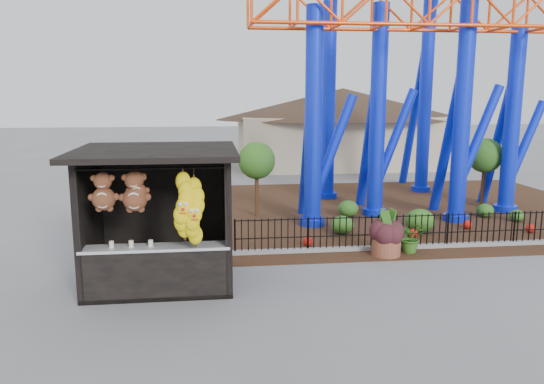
{
  "coord_description": "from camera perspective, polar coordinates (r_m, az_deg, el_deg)",
  "views": [
    {
      "loc": [
        -1.84,
        -10.79,
        4.31
      ],
      "look_at": [
        -0.37,
        1.5,
        2.0
      ],
      "focal_mm": 35.0,
      "sensor_mm": 36.0,
      "label": 1
    }
  ],
  "objects": [
    {
      "name": "terracotta_planter",
      "position": [
        14.64,
        12.16,
        -5.67
      ],
      "size": [
        0.86,
        0.86,
        0.55
      ],
      "primitive_type": "cylinder",
      "rotation": [
        0.0,
        0.0,
        -0.12
      ],
      "color": "brown",
      "rests_on": "ground"
    },
    {
      "name": "landscaping",
      "position": [
        17.82,
        14.25,
        -2.71
      ],
      "size": [
        8.01,
        3.98,
        0.73
      ],
      "color": "#2C5C1B",
      "rests_on": "mulch_bed"
    },
    {
      "name": "roller_coaster",
      "position": [
        20.36,
        13.78,
        16.3
      ],
      "size": [
        11.0,
        6.37,
        10.82
      ],
      "color": "#0D25EB",
      "rests_on": "ground"
    },
    {
      "name": "pavilion",
      "position": [
        31.8,
        7.56,
        8.25
      ],
      "size": [
        15.0,
        15.0,
        4.8
      ],
      "color": "#BFAD8C",
      "rests_on": "ground"
    },
    {
      "name": "ground",
      "position": [
        11.77,
        2.73,
        -10.93
      ],
      "size": [
        120.0,
        120.0,
        0.0
      ],
      "primitive_type": "plane",
      "color": "slate",
      "rests_on": "ground"
    },
    {
      "name": "planter_foliage",
      "position": [
        14.49,
        12.26,
        -3.41
      ],
      "size": [
        0.7,
        0.7,
        0.64
      ],
      "primitive_type": "ellipsoid",
      "color": "#35151A",
      "rests_on": "terracotta_planter"
    },
    {
      "name": "mulch_bed",
      "position": [
        20.14,
        10.23,
        -1.93
      ],
      "size": [
        18.0,
        12.0,
        0.02
      ],
      "primitive_type": "cube",
      "color": "#331E11",
      "rests_on": "ground"
    },
    {
      "name": "curb",
      "position": [
        15.57,
        15.6,
        -5.67
      ],
      "size": [
        18.0,
        0.18,
        0.12
      ],
      "primitive_type": "cube",
      "color": "gray",
      "rests_on": "ground"
    },
    {
      "name": "prize_booth",
      "position": [
        12.07,
        -12.13,
        -2.98
      ],
      "size": [
        3.5,
        3.4,
        3.12
      ],
      "color": "black",
      "rests_on": "ground"
    },
    {
      "name": "potted_plant",
      "position": [
        15.06,
        14.68,
        -4.73
      ],
      "size": [
        0.89,
        0.81,
        0.85
      ],
      "primitive_type": "imported",
      "rotation": [
        0.0,
        0.0,
        0.22
      ],
      "color": "#275719",
      "rests_on": "ground"
    },
    {
      "name": "picket_fence",
      "position": [
        15.82,
        18.7,
        -3.94
      ],
      "size": [
        12.2,
        0.06,
        1.0
      ],
      "primitive_type": null,
      "color": "black",
      "rests_on": "ground"
    }
  ]
}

